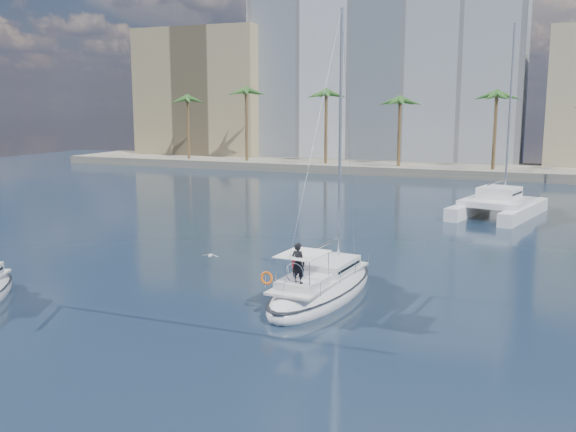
% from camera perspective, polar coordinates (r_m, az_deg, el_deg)
% --- Properties ---
extents(ground, '(160.00, 160.00, 0.00)m').
position_cam_1_polar(ground, '(34.07, -0.64, -6.41)').
color(ground, black).
rests_on(ground, ground).
extents(quay, '(120.00, 14.00, 1.20)m').
position_cam_1_polar(quay, '(92.47, 14.11, 4.04)').
color(quay, gray).
rests_on(quay, ground).
extents(building_modern, '(42.00, 16.00, 28.00)m').
position_cam_1_polar(building_modern, '(106.16, 8.79, 12.18)').
color(building_modern, silver).
rests_on(building_modern, ground).
extents(building_tan_left, '(22.00, 14.00, 22.00)m').
position_cam_1_polar(building_tan_left, '(113.22, -6.94, 10.56)').
color(building_tan_left, tan).
rests_on(building_tan_left, ground).
extents(palm_left, '(3.60, 3.60, 12.30)m').
position_cam_1_polar(palm_left, '(98.85, -6.21, 10.26)').
color(palm_left, brown).
rests_on(palm_left, ground).
extents(palm_centre, '(3.60, 3.60, 12.30)m').
position_cam_1_polar(palm_centre, '(88.08, 14.01, 10.08)').
color(palm_centre, brown).
rests_on(palm_centre, ground).
extents(main_sloop, '(4.13, 10.35, 15.01)m').
position_cam_1_polar(main_sloop, '(32.34, 3.01, -6.41)').
color(main_sloop, white).
rests_on(main_sloop, ground).
extents(catamaran, '(7.97, 12.15, 16.40)m').
position_cam_1_polar(catamaran, '(58.51, 18.18, 1.11)').
color(catamaran, white).
rests_on(catamaran, ground).
extents(seagull, '(1.05, 0.45, 0.19)m').
position_cam_1_polar(seagull, '(38.01, -6.89, -3.51)').
color(seagull, silver).
rests_on(seagull, ground).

